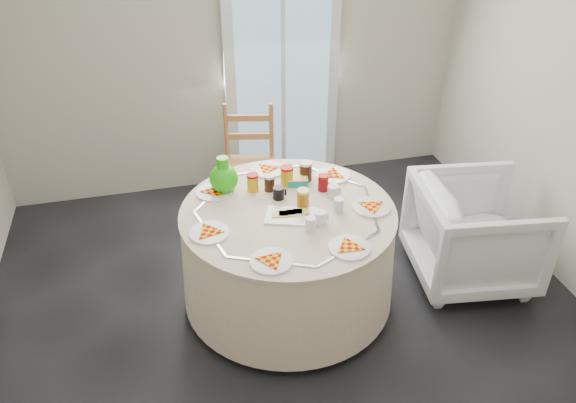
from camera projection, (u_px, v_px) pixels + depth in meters
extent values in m
plane|color=black|center=(294.00, 326.00, 3.70)|extent=(4.00, 4.00, 0.00)
cube|color=#BCB5A3|center=(233.00, 43.00, 4.64)|extent=(4.00, 0.02, 2.60)
cube|color=silver|center=(282.00, 70.00, 4.81)|extent=(1.00, 0.08, 2.10)
cylinder|color=beige|center=(288.00, 255.00, 3.74)|extent=(1.41, 1.41, 0.72)
imported|color=white|center=(475.00, 231.00, 3.94)|extent=(0.85, 0.90, 0.82)
cube|color=teal|center=(297.00, 178.00, 3.79)|extent=(0.16, 0.12, 0.06)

